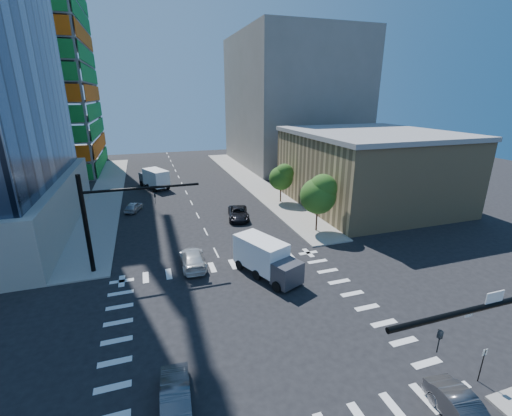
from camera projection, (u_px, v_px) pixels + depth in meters
name	position (u px, v px, depth m)	size (l,w,h in m)	color
ground	(251.00, 323.00, 24.37)	(160.00, 160.00, 0.00)	black
road_markings	(251.00, 323.00, 24.37)	(20.00, 20.00, 0.01)	silver
sidewalk_ne	(251.00, 181.00, 64.11)	(5.00, 60.00, 0.15)	gray
sidewalk_nw	(107.00, 192.00, 56.71)	(5.00, 60.00, 0.15)	gray
construction_building	(13.00, 43.00, 64.32)	(25.16, 34.50, 70.60)	gray
commercial_building	(369.00, 168.00, 49.93)	(20.50, 22.50, 10.60)	tan
bg_building_ne	(292.00, 101.00, 77.53)	(24.00, 30.00, 28.00)	slate
signal_mast_nw	(103.00, 214.00, 30.05)	(10.20, 0.40, 9.00)	black
tree_south	(320.00, 194.00, 39.17)	(4.16, 4.16, 6.82)	#382316
tree_north	(282.00, 177.00, 50.29)	(3.54, 3.52, 5.78)	#382316
no_parking_sign	(483.00, 361.00, 18.99)	(0.30, 0.06, 2.20)	black
car_nb_right	(465.00, 413.00, 16.65)	(1.52, 4.35, 1.43)	#46464A
car_nb_far	(238.00, 213.00, 44.60)	(2.52, 5.47, 1.52)	black
car_sb_near	(193.00, 259.00, 32.20)	(2.17, 5.34, 1.55)	silver
car_sb_mid	(134.00, 207.00, 47.51)	(1.55, 3.84, 1.31)	#B3B6BC
car_sb_cross	(176.00, 393.00, 17.80)	(1.50, 4.30, 1.42)	#4E4E53
box_truck_near	(268.00, 262.00, 30.21)	(4.80, 6.72, 3.24)	black
box_truck_far	(154.00, 179.00, 59.26)	(5.02, 6.96, 3.36)	black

